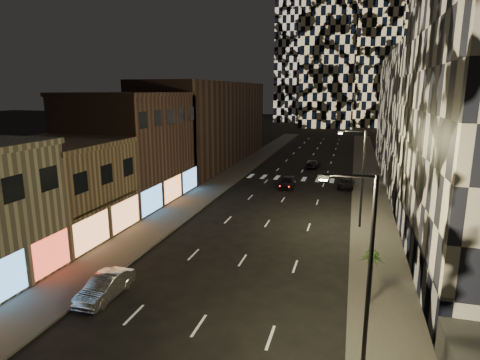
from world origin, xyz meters
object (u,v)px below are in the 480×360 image
Objects in this scene: car_dark_oncoming at (313,164)px; palm_tree at (372,260)px; streetlight_far at (360,172)px; car_silver_parked at (105,287)px; streetlight_near at (365,259)px; car_dark_midlane at (287,182)px; car_dark_rightlane at (346,184)px.

palm_tree reaches higher than car_dark_oncoming.
streetlight_far is 2.69× the size of palm_tree.
car_silver_parked is (-15.05, -17.74, -4.62)m from streetlight_far.
streetlight_near is 35.44m from car_dark_midlane.
car_silver_parked reaches higher than car_dark_rightlane.
streetlight_near reaches higher than car_dark_rightlane.
car_dark_oncoming is 44.23m from palm_tree.
palm_tree is (15.69, 3.46, 2.17)m from car_silver_parked.
streetlight_far is 2.10× the size of car_dark_rightlane.
car_dark_oncoming is (-6.96, 29.24, -4.70)m from streetlight_far.
palm_tree reaches higher than car_dark_rightlane.
streetlight_far is at bearing 50.71° from car_silver_parked.
car_dark_midlane is at bearing 104.59° from streetlight_near.
streetlight_near and streetlight_far have the same top height.
car_silver_parked is 0.99× the size of car_dark_oncoming.
car_silver_parked is 0.98× the size of car_dark_midlane.
palm_tree is (2.00, -30.11, 2.31)m from car_dark_rightlane.
streetlight_far is 1.98× the size of car_dark_midlane.
streetlight_near is at bearing -7.53° from car_silver_parked.
car_silver_parked is (-15.05, 2.26, -4.62)m from streetlight_near.
car_dark_rightlane is (7.50, 1.83, -0.18)m from car_dark_midlane.
streetlight_near is at bearing -96.43° from palm_tree.
car_dark_oncoming is at bearing 81.25° from car_silver_parked.
streetlight_near is 2.10× the size of car_dark_rightlane.
streetlight_far is at bearing -61.57° from car_dark_midlane.
car_dark_midlane is (-8.85, 14.01, -4.58)m from streetlight_far.
streetlight_near is 15.90m from car_silver_parked.
car_dark_oncoming is (1.90, 15.23, -0.12)m from car_dark_midlane.
streetlight_far reaches higher than car_dark_midlane.
car_dark_oncoming is (8.09, 46.98, -0.08)m from car_silver_parked.
palm_tree is (7.60, -43.52, 2.26)m from car_dark_oncoming.
car_dark_oncoming is 1.35× the size of palm_tree.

